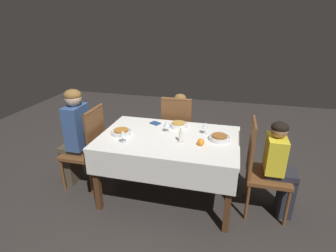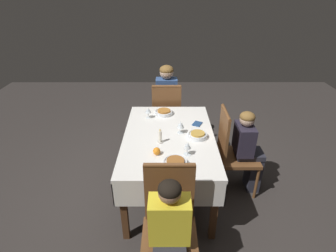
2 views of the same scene
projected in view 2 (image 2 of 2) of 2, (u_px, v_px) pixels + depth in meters
ground_plane at (169, 189)px, 3.17m from camera, size 8.00×8.00×0.00m
dining_table at (169, 142)px, 2.86m from camera, size 1.50×0.97×0.76m
chair_east at (167, 114)px, 3.78m from camera, size 0.43×0.43×1.02m
chair_west at (169, 222)px, 2.05m from camera, size 0.43×0.43×1.02m
chair_south at (232, 149)px, 2.96m from camera, size 0.43×0.43×1.02m
person_adult_denim at (167, 100)px, 3.85m from camera, size 0.34×0.30×1.22m
person_child_yellow at (169, 239)px, 1.88m from camera, size 0.33×0.30×1.04m
person_child_dark at (248, 149)px, 2.95m from camera, size 0.30×0.33×1.01m
bowl_east at (164, 112)px, 3.26m from camera, size 0.22×0.22×0.06m
wine_glass_east at (148, 111)px, 3.14m from camera, size 0.07×0.07×0.13m
bowl_west at (175, 163)px, 2.33m from camera, size 0.22×0.22×0.06m
wine_glass_west at (188, 146)px, 2.45m from camera, size 0.07×0.07×0.14m
bowl_south at (198, 135)px, 2.76m from camera, size 0.20×0.20×0.06m
wine_glass_south at (181, 125)px, 2.81m from camera, size 0.08×0.08×0.14m
candle_centerpiece at (160, 137)px, 2.66m from camera, size 0.06×0.06×0.16m
orange_fruit at (157, 151)px, 2.48m from camera, size 0.07×0.07×0.07m
napkin_red_folded at (197, 124)px, 3.03m from camera, size 0.15×0.13×0.01m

